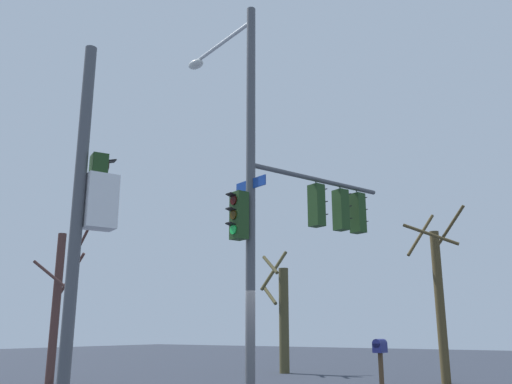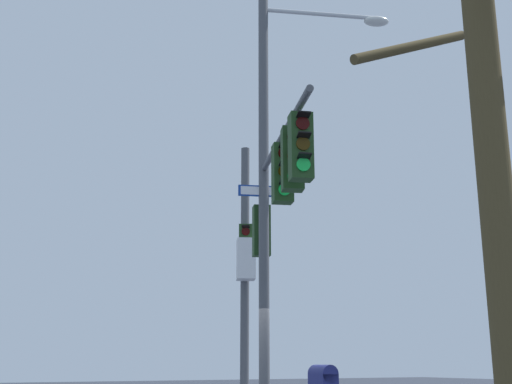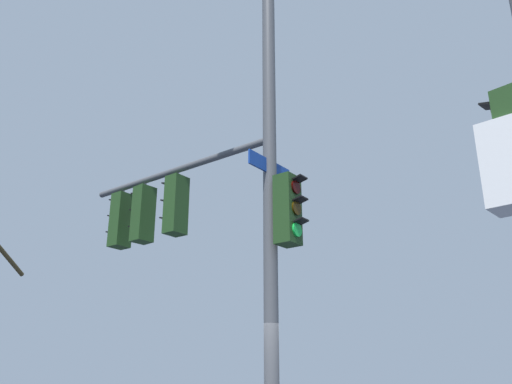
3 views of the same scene
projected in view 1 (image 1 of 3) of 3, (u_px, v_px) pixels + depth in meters
name	position (u px, v px, depth m)	size (l,w,h in m)	color
main_signal_pole_assembly	(282.00, 190.00, 13.52)	(4.84, 4.41, 9.66)	#4C4F54
secondary_pole_assembly	(89.00, 208.00, 10.33)	(0.86, 0.67, 7.24)	#4C4F54
mailbox	(380.00, 350.00, 14.48)	(0.46, 0.28, 1.41)	#4C3823
bare_tree_behind_pole	(282.00, 314.00, 21.67)	(1.87, 1.21, 4.93)	#494428
bare_tree_across_street	(439.00, 296.00, 17.64)	(2.00, 1.94, 5.73)	#4C3F24
bare_tree_corner	(58.00, 300.00, 17.51)	(2.10, 1.77, 5.79)	#50332E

